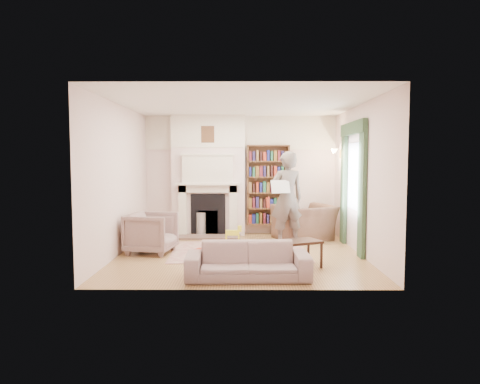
{
  "coord_description": "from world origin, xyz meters",
  "views": [
    {
      "loc": [
        0.05,
        -7.96,
        1.78
      ],
      "look_at": [
        0.0,
        0.25,
        1.15
      ],
      "focal_mm": 32.0,
      "sensor_mm": 36.0,
      "label": 1
    }
  ],
  "objects_px": {
    "armchair_left": "(152,233)",
    "coffee_table": "(298,254)",
    "bookcase": "(268,185)",
    "rocking_horse": "(233,235)",
    "man_reading": "(287,199)",
    "armchair_reading": "(304,222)",
    "sofa": "(248,261)",
    "paraffin_heater": "(201,224)"
  },
  "relations": [
    {
      "from": "sofa",
      "to": "armchair_left",
      "type": "bearing_deg",
      "value": 134.23
    },
    {
      "from": "paraffin_heater",
      "to": "man_reading",
      "type": "bearing_deg",
      "value": -29.51
    },
    {
      "from": "rocking_horse",
      "to": "man_reading",
      "type": "bearing_deg",
      "value": 0.06
    },
    {
      "from": "man_reading",
      "to": "rocking_horse",
      "type": "relative_size",
      "value": 4.36
    },
    {
      "from": "coffee_table",
      "to": "bookcase",
      "type": "bearing_deg",
      "value": 71.94
    },
    {
      "from": "sofa",
      "to": "paraffin_heater",
      "type": "xyz_separation_m",
      "value": [
        -1.04,
        3.59,
        0.01
      ]
    },
    {
      "from": "armchair_reading",
      "to": "coffee_table",
      "type": "xyz_separation_m",
      "value": [
        -0.45,
        -2.46,
        -0.16
      ]
    },
    {
      "from": "armchair_reading",
      "to": "armchair_left",
      "type": "relative_size",
      "value": 1.4
    },
    {
      "from": "sofa",
      "to": "paraffin_heater",
      "type": "bearing_deg",
      "value": 104.55
    },
    {
      "from": "paraffin_heater",
      "to": "armchair_left",
      "type": "bearing_deg",
      "value": -112.71
    },
    {
      "from": "bookcase",
      "to": "armchair_reading",
      "type": "distance_m",
      "value": 1.3
    },
    {
      "from": "coffee_table",
      "to": "paraffin_heater",
      "type": "bearing_deg",
      "value": 98.94
    },
    {
      "from": "armchair_reading",
      "to": "armchair_left",
      "type": "bearing_deg",
      "value": 1.6
    },
    {
      "from": "armchair_reading",
      "to": "paraffin_heater",
      "type": "height_order",
      "value": "armchair_reading"
    },
    {
      "from": "bookcase",
      "to": "armchair_left",
      "type": "bearing_deg",
      "value": -138.63
    },
    {
      "from": "armchair_left",
      "to": "man_reading",
      "type": "height_order",
      "value": "man_reading"
    },
    {
      "from": "armchair_reading",
      "to": "coffee_table",
      "type": "bearing_deg",
      "value": 57.42
    },
    {
      "from": "bookcase",
      "to": "rocking_horse",
      "type": "height_order",
      "value": "bookcase"
    },
    {
      "from": "bookcase",
      "to": "armchair_left",
      "type": "distance_m",
      "value": 3.21
    },
    {
      "from": "armchair_reading",
      "to": "armchair_left",
      "type": "distance_m",
      "value": 3.39
    },
    {
      "from": "sofa",
      "to": "rocking_horse",
      "type": "height_order",
      "value": "sofa"
    },
    {
      "from": "armchair_reading",
      "to": "coffee_table",
      "type": "distance_m",
      "value": 2.51
    },
    {
      "from": "armchair_left",
      "to": "armchair_reading",
      "type": "bearing_deg",
      "value": -56.56
    },
    {
      "from": "armchair_left",
      "to": "man_reading",
      "type": "relative_size",
      "value": 0.44
    },
    {
      "from": "paraffin_heater",
      "to": "rocking_horse",
      "type": "height_order",
      "value": "paraffin_heater"
    },
    {
      "from": "armchair_reading",
      "to": "sofa",
      "type": "relative_size",
      "value": 0.64
    },
    {
      "from": "coffee_table",
      "to": "paraffin_heater",
      "type": "height_order",
      "value": "paraffin_heater"
    },
    {
      "from": "bookcase",
      "to": "coffee_table",
      "type": "xyz_separation_m",
      "value": [
        0.32,
        -3.14,
        -0.95
      ]
    },
    {
      "from": "bookcase",
      "to": "rocking_horse",
      "type": "xyz_separation_m",
      "value": [
        -0.81,
        -1.2,
        -0.98
      ]
    },
    {
      "from": "armchair_left",
      "to": "rocking_horse",
      "type": "bearing_deg",
      "value": -51.06
    },
    {
      "from": "armchair_left",
      "to": "rocking_horse",
      "type": "relative_size",
      "value": 1.9
    },
    {
      "from": "armchair_left",
      "to": "coffee_table",
      "type": "relative_size",
      "value": 1.21
    },
    {
      "from": "bookcase",
      "to": "armchair_reading",
      "type": "bearing_deg",
      "value": -41.79
    },
    {
      "from": "sofa",
      "to": "paraffin_heater",
      "type": "relative_size",
      "value": 3.33
    },
    {
      "from": "armchair_reading",
      "to": "sofa",
      "type": "height_order",
      "value": "armchair_reading"
    },
    {
      "from": "man_reading",
      "to": "paraffin_heater",
      "type": "bearing_deg",
      "value": -45.09
    },
    {
      "from": "bookcase",
      "to": "coffee_table",
      "type": "height_order",
      "value": "bookcase"
    },
    {
      "from": "sofa",
      "to": "rocking_horse",
      "type": "relative_size",
      "value": 4.12
    },
    {
      "from": "paraffin_heater",
      "to": "rocking_horse",
      "type": "bearing_deg",
      "value": -52.42
    },
    {
      "from": "bookcase",
      "to": "paraffin_heater",
      "type": "distance_m",
      "value": 1.82
    },
    {
      "from": "bookcase",
      "to": "paraffin_heater",
      "type": "xyz_separation_m",
      "value": [
        -1.56,
        -0.22,
        -0.9
      ]
    },
    {
      "from": "coffee_table",
      "to": "sofa",
      "type": "bearing_deg",
      "value": -165.4
    }
  ]
}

